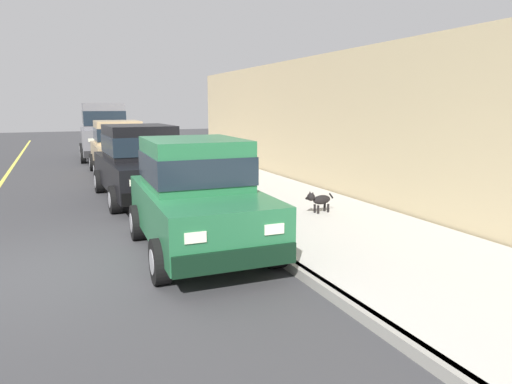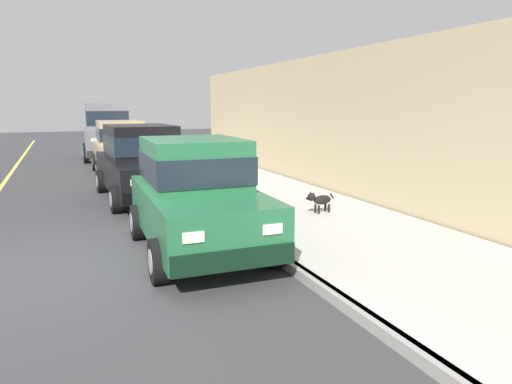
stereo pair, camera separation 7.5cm
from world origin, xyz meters
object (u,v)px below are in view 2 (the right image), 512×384
(car_black_sedan, at_px, (142,161))
(car_tan_hatchback, at_px, (121,146))
(car_grey_van, at_px, (106,128))
(car_green_hatchback, at_px, (197,194))
(dog_black, at_px, (320,200))

(car_black_sedan, relative_size, car_tan_hatchback, 1.22)
(car_tan_hatchback, height_order, car_grey_van, car_grey_van)
(car_tan_hatchback, bearing_deg, car_green_hatchback, -89.72)
(car_green_hatchback, relative_size, car_grey_van, 0.77)
(car_tan_hatchback, xyz_separation_m, dog_black, (3.06, -8.76, -0.55))
(dog_black, bearing_deg, car_tan_hatchback, 109.27)
(car_black_sedan, height_order, dog_black, car_black_sedan)
(car_grey_van, height_order, dog_black, car_grey_van)
(car_green_hatchback, distance_m, car_grey_van, 14.89)
(car_tan_hatchback, relative_size, car_grey_van, 0.77)
(dog_black, bearing_deg, car_black_sedan, 129.66)
(car_green_hatchback, xyz_separation_m, dog_black, (3.01, 1.07, -0.55))
(car_grey_van, xyz_separation_m, dog_black, (3.10, -13.81, -0.97))
(car_tan_hatchback, distance_m, dog_black, 9.29)
(dog_black, bearing_deg, car_green_hatchback, -160.45)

